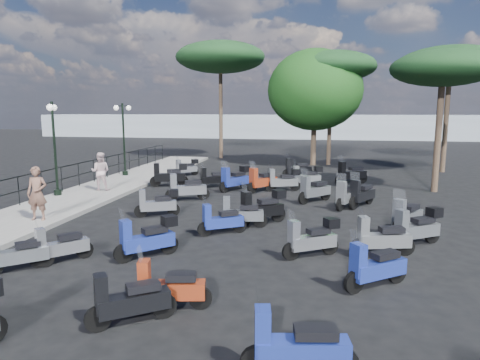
% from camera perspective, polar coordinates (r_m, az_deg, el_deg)
% --- Properties ---
extents(ground, '(120.00, 120.00, 0.00)m').
position_cam_1_polar(ground, '(14.06, -3.04, -5.89)').
color(ground, black).
rests_on(ground, ground).
extents(sidewalk, '(3.00, 30.00, 0.15)m').
position_cam_1_polar(sidewalk, '(19.20, -20.10, -2.09)').
color(sidewalk, slate).
rests_on(sidewalk, ground).
extents(railing, '(0.04, 26.04, 1.10)m').
position_cam_1_polar(railing, '(19.59, -23.81, 0.35)').
color(railing, black).
rests_on(railing, sidewalk).
extents(lamp_post_1, '(0.64, 1.06, 3.87)m').
position_cam_1_polar(lamp_post_1, '(19.26, -23.52, 4.61)').
color(lamp_post_1, black).
rests_on(lamp_post_1, sidewalk).
extents(lamp_post_2, '(0.60, 1.08, 3.89)m').
position_cam_1_polar(lamp_post_2, '(24.06, -15.26, 5.87)').
color(lamp_post_2, black).
rests_on(lamp_post_2, sidewalk).
extents(woman, '(0.71, 0.54, 1.75)m').
position_cam_1_polar(woman, '(15.27, -25.43, -1.62)').
color(woman, brown).
rests_on(woman, sidewalk).
extents(pedestrian_far, '(0.93, 0.79, 1.70)m').
position_cam_1_polar(pedestrian_far, '(19.89, -18.11, 1.10)').
color(pedestrian_far, beige).
rests_on(pedestrian_far, sidewalk).
extents(scooter_1, '(1.18, 1.05, 1.18)m').
position_cam_1_polar(scooter_1, '(11.19, -27.56, -8.80)').
color(scooter_1, black).
rests_on(scooter_1, ground).
extents(scooter_2, '(1.48, 0.83, 1.26)m').
position_cam_1_polar(scooter_2, '(15.15, -10.93, -3.09)').
color(scooter_2, black).
rests_on(scooter_2, ground).
extents(scooter_3, '(1.71, 0.96, 1.45)m').
position_cam_1_polar(scooter_3, '(17.58, -7.17, -1.17)').
color(scooter_3, black).
rests_on(scooter_3, ground).
extents(scooter_4, '(1.82, 0.82, 1.48)m').
position_cam_1_polar(scooter_4, '(20.94, -9.37, 0.62)').
color(scooter_4, black).
rests_on(scooter_4, ground).
extents(scooter_5, '(1.18, 1.18, 1.21)m').
position_cam_1_polar(scooter_5, '(24.21, -7.15, 1.60)').
color(scooter_5, black).
rests_on(scooter_5, ground).
extents(scooter_6, '(1.35, 1.01, 1.26)m').
position_cam_1_polar(scooter_6, '(7.87, -14.56, -15.38)').
color(scooter_6, black).
rests_on(scooter_6, ground).
extents(scooter_7, '(1.32, 1.30, 1.35)m').
position_cam_1_polar(scooter_7, '(11.03, -12.25, -7.66)').
color(scooter_7, black).
rests_on(scooter_7, ground).
extents(scooter_8, '(1.07, 1.18, 1.20)m').
position_cam_1_polar(scooter_8, '(11.36, -22.85, -8.17)').
color(scooter_8, black).
rests_on(scooter_8, ground).
extents(scooter_9, '(1.36, 0.91, 1.22)m').
position_cam_1_polar(scooter_9, '(12.79, -2.54, -5.46)').
color(scooter_9, black).
rests_on(scooter_9, ground).
extents(scooter_10, '(1.23, 1.50, 1.45)m').
position_cam_1_polar(scooter_10, '(19.36, 2.94, -0.14)').
color(scooter_10, black).
rests_on(scooter_10, ground).
extents(scooter_11, '(1.42, 1.02, 1.28)m').
position_cam_1_polar(scooter_11, '(20.41, -3.51, 0.28)').
color(scooter_11, black).
rests_on(scooter_11, ground).
extents(scooter_12, '(1.53, 0.57, 1.23)m').
position_cam_1_polar(scooter_12, '(8.29, -9.50, -14.00)').
color(scooter_12, black).
rests_on(scooter_12, ground).
extents(scooter_13, '(1.42, 1.00, 1.27)m').
position_cam_1_polar(scooter_13, '(11.01, 9.55, -7.75)').
color(scooter_13, black).
rests_on(scooter_13, ground).
extents(scooter_14, '(1.53, 1.25, 1.44)m').
position_cam_1_polar(scooter_14, '(13.92, 2.96, -3.74)').
color(scooter_14, black).
rests_on(scooter_14, ground).
extents(scooter_15, '(1.59, 0.57, 1.27)m').
position_cam_1_polar(scooter_15, '(13.52, 0.14, -4.56)').
color(scooter_15, black).
rests_on(scooter_15, ground).
extents(scooter_16, '(1.18, 1.60, 1.45)m').
position_cam_1_polar(scooter_16, '(19.61, -0.69, 0.12)').
color(scooter_16, black).
rests_on(scooter_16, ground).
extents(scooter_17, '(1.59, 0.81, 1.32)m').
position_cam_1_polar(scooter_17, '(20.82, 8.88, 0.41)').
color(scooter_17, black).
rests_on(scooter_17, ground).
extents(scooter_18, '(1.64, 0.57, 1.31)m').
position_cam_1_polar(scooter_18, '(6.37, 7.56, -21.28)').
color(scooter_18, black).
rests_on(scooter_18, ground).
extents(scooter_19, '(1.65, 0.67, 1.33)m').
position_cam_1_polar(scooter_19, '(11.51, 18.32, -7.44)').
color(scooter_19, black).
rests_on(scooter_19, ground).
extents(scooter_20, '(1.50, 1.07, 1.35)m').
position_cam_1_polar(scooter_20, '(12.70, 22.50, -5.90)').
color(scooter_20, black).
rests_on(scooter_20, ground).
extents(scooter_21, '(0.96, 1.64, 1.42)m').
position_cam_1_polar(scooter_21, '(16.62, 14.05, -2.04)').
color(scooter_21, black).
rests_on(scooter_21, ground).
extents(scooter_22, '(1.29, 1.40, 1.43)m').
position_cam_1_polar(scooter_22, '(17.42, 9.87, -1.37)').
color(scooter_22, black).
rests_on(scooter_22, ground).
extents(scooter_23, '(1.66, 0.88, 1.40)m').
position_cam_1_polar(scooter_23, '(23.58, 7.63, 1.45)').
color(scooter_23, black).
rests_on(scooter_23, ground).
extents(scooter_26, '(1.39, 1.09, 1.32)m').
position_cam_1_polar(scooter_26, '(9.48, 17.58, -11.05)').
color(scooter_26, black).
rests_on(scooter_26, ground).
extents(scooter_27, '(1.13, 1.51, 1.41)m').
position_cam_1_polar(scooter_27, '(13.92, 21.30, -4.60)').
color(scooter_27, black).
rests_on(scooter_27, ground).
extents(scooter_28, '(1.08, 1.57, 1.42)m').
position_cam_1_polar(scooter_28, '(17.00, 15.89, -1.86)').
color(scooter_28, black).
rests_on(scooter_28, ground).
extents(scooter_29, '(1.66, 1.07, 1.47)m').
position_cam_1_polar(scooter_29, '(22.16, 14.56, 0.79)').
color(scooter_29, black).
rests_on(scooter_29, ground).
extents(scooter_30, '(1.59, 0.81, 1.32)m').
position_cam_1_polar(scooter_30, '(19.63, 5.78, -0.06)').
color(scooter_30, black).
rests_on(scooter_30, ground).
extents(broadleaf_tree, '(6.26, 6.26, 7.64)m').
position_cam_1_polar(broadleaf_tree, '(29.17, 9.96, 11.72)').
color(broadleaf_tree, '#38281E').
rests_on(broadleaf_tree, ground).
extents(pine_0, '(5.82, 5.82, 7.50)m').
position_cam_1_polar(pine_0, '(29.53, 12.11, 14.53)').
color(pine_0, '#38281E').
rests_on(pine_0, ground).
extents(pine_1, '(6.00, 6.00, 7.33)m').
position_cam_1_polar(pine_1, '(28.28, 26.25, 13.62)').
color(pine_1, '#38281E').
rests_on(pine_1, ground).
extents(pine_2, '(6.68, 6.68, 8.73)m').
position_cam_1_polar(pine_2, '(33.20, -2.63, 15.99)').
color(pine_2, '#38281E').
rests_on(pine_2, ground).
extents(pine_3, '(4.53, 4.53, 6.27)m').
position_cam_1_polar(pine_3, '(21.20, 25.46, 13.21)').
color(pine_3, '#38281E').
rests_on(pine_3, ground).
extents(distant_hills, '(70.00, 8.00, 3.00)m').
position_cam_1_polar(distant_hills, '(58.32, 7.32, 7.12)').
color(distant_hills, gray).
rests_on(distant_hills, ground).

